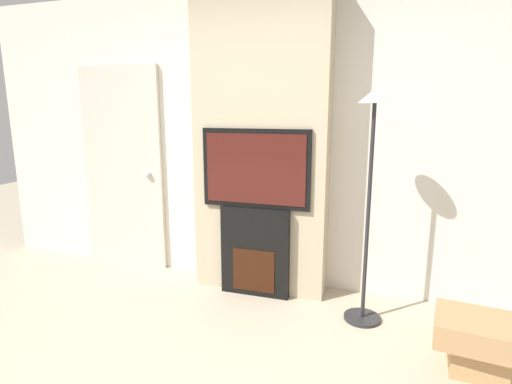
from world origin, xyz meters
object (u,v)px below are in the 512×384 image
fireplace (256,251)px  television (256,169)px  floor_lamp (371,170)px  box_stack (476,340)px

fireplace → television: 0.74m
fireplace → floor_lamp: bearing=-11.5°
fireplace → floor_lamp: 1.25m
fireplace → floor_lamp: floor_lamp is taller
fireplace → box_stack: fireplace is taller
box_stack → television: bearing=158.3°
fireplace → television: bearing=-90.0°
box_stack → fireplace: bearing=158.2°
fireplace → box_stack: bearing=-21.8°
television → box_stack: bearing=-21.7°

